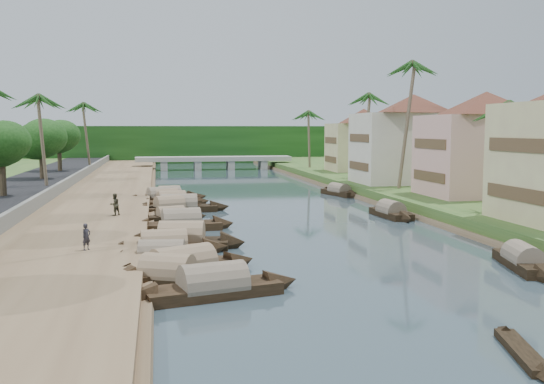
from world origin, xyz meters
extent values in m
plane|color=#32434C|center=(0.00, 0.00, 0.00)|extent=(220.00, 220.00, 0.00)
cube|color=brown|center=(-16.00, 20.00, 0.40)|extent=(10.00, 180.00, 0.80)
cube|color=#2D5321|center=(19.00, 20.00, 0.60)|extent=(16.00, 180.00, 1.20)
cube|color=slate|center=(-20.20, 20.00, 1.35)|extent=(0.40, 180.00, 1.10)
cube|color=#13370F|center=(0.00, 95.00, 4.00)|extent=(120.00, 4.00, 8.00)
cube|color=#13370F|center=(0.00, 100.00, 4.00)|extent=(120.00, 4.00, 8.00)
cube|color=#13370F|center=(0.00, 105.00, 4.00)|extent=(120.00, 4.00, 8.00)
cube|color=gray|center=(0.00, 72.00, 2.00)|extent=(28.00, 4.00, 0.80)
cube|color=gray|center=(-9.00, 72.00, 0.90)|extent=(1.20, 3.50, 1.80)
cube|color=gray|center=(-3.00, 72.00, 0.90)|extent=(1.20, 3.50, 1.80)
cube|color=gray|center=(3.00, 72.00, 0.90)|extent=(1.20, 3.50, 1.80)
cube|color=gray|center=(9.00, 72.00, 0.90)|extent=(1.20, 3.50, 1.80)
cube|color=brown|center=(12.95, -2.00, 3.20)|extent=(0.10, 6.40, 0.90)
cube|color=brown|center=(12.95, -2.00, 6.40)|extent=(0.10, 6.40, 0.90)
cube|color=#D49E96|center=(20.00, 14.00, 4.95)|extent=(11.00, 8.00, 7.50)
pyramid|color=brown|center=(20.00, 14.00, 9.80)|extent=(14.11, 14.11, 2.20)
cube|color=brown|center=(14.45, 14.00, 3.08)|extent=(0.10, 6.40, 0.90)
cube|color=brown|center=(14.45, 14.00, 6.08)|extent=(0.10, 6.40, 0.90)
cube|color=beige|center=(19.00, 28.00, 5.20)|extent=(13.00, 8.00, 8.00)
pyramid|color=brown|center=(19.00, 28.00, 10.30)|extent=(15.59, 15.59, 2.20)
cube|color=brown|center=(12.45, 28.00, 3.20)|extent=(0.10, 6.40, 0.90)
cube|color=brown|center=(12.45, 28.00, 6.40)|extent=(0.10, 6.40, 0.90)
cube|color=beige|center=(20.00, 48.00, 4.70)|extent=(10.00, 7.00, 7.00)
pyramid|color=brown|center=(20.00, 48.00, 9.30)|extent=(12.62, 12.62, 2.20)
cube|color=brown|center=(14.95, 48.00, 2.95)|extent=(0.10, 5.60, 0.90)
cube|color=brown|center=(14.95, 48.00, 5.75)|extent=(0.10, 5.60, 0.90)
cube|color=black|center=(-7.90, -11.72, 0.20)|extent=(6.39, 3.29, 0.70)
cone|color=black|center=(-4.60, -10.92, 0.28)|extent=(2.11, 2.08, 1.91)
cone|color=black|center=(-11.20, -12.51, 0.28)|extent=(2.11, 2.08, 1.91)
cylinder|color=gray|center=(-7.90, -11.72, 0.58)|extent=(5.00, 3.02, 1.98)
cube|color=black|center=(-9.84, -9.08, 0.20)|extent=(5.33, 3.72, 0.70)
cone|color=black|center=(-7.29, -10.24, 0.28)|extent=(2.01, 2.08, 1.77)
cone|color=black|center=(-12.38, -7.92, 0.28)|extent=(2.01, 2.08, 1.77)
cylinder|color=#856C54|center=(-9.84, -9.08, 0.58)|extent=(4.27, 3.29, 1.87)
cube|color=black|center=(-9.07, -7.79, 0.20)|extent=(6.65, 4.69, 0.70)
cone|color=black|center=(-5.88, -6.18, 0.28)|extent=(2.46, 2.44, 2.01)
cone|color=black|center=(-12.26, -9.40, 0.28)|extent=(2.46, 2.44, 2.01)
cylinder|color=#856C54|center=(-9.07, -7.79, 0.58)|extent=(5.33, 4.08, 2.09)
cube|color=black|center=(-10.08, -4.88, 0.20)|extent=(5.34, 2.32, 0.70)
cone|color=black|center=(-7.23, -5.26, 0.28)|extent=(1.67, 1.67, 1.65)
cone|color=black|center=(-12.92, -4.49, 0.28)|extent=(1.67, 1.67, 1.65)
cylinder|color=gray|center=(-10.08, -4.88, 0.58)|extent=(4.14, 2.23, 1.72)
cube|color=black|center=(-9.93, -2.20, 0.20)|extent=(5.69, 2.21, 0.70)
cone|color=black|center=(-6.82, -2.02, 0.28)|extent=(1.72, 1.80, 1.89)
cone|color=black|center=(-13.03, -2.38, 0.28)|extent=(1.72, 1.80, 1.89)
cylinder|color=#856C54|center=(-9.93, -2.20, 0.58)|extent=(4.38, 2.21, 1.97)
cube|color=black|center=(-8.80, -0.29, 0.20)|extent=(6.13, 3.18, 0.70)
cone|color=black|center=(-5.59, -0.82, 0.28)|extent=(2.04, 2.28, 2.21)
cone|color=black|center=(-12.00, 0.24, 0.28)|extent=(2.04, 2.28, 2.21)
cylinder|color=#856C54|center=(-8.80, -0.29, 0.58)|extent=(4.79, 3.04, 2.34)
cube|color=black|center=(-8.55, 6.60, 0.20)|extent=(5.97, 2.59, 0.70)
cone|color=black|center=(-5.33, 6.88, 0.28)|extent=(1.86, 2.01, 2.05)
cone|color=black|center=(-11.76, 6.31, 0.28)|extent=(1.86, 2.01, 2.05)
cylinder|color=gray|center=(-8.55, 6.60, 0.58)|extent=(4.61, 2.55, 2.16)
cube|color=black|center=(-9.23, 10.64, 0.20)|extent=(4.66, 2.61, 0.70)
cone|color=black|center=(-6.86, 11.34, 0.28)|extent=(1.58, 1.57, 1.40)
cone|color=black|center=(-11.59, 9.93, 0.28)|extent=(1.58, 1.57, 1.40)
cylinder|color=#856C54|center=(-9.23, 10.64, 0.58)|extent=(3.67, 2.36, 1.46)
cube|color=black|center=(-9.23, 16.07, 0.20)|extent=(5.46, 3.42, 0.70)
cone|color=black|center=(-6.53, 16.97, 0.28)|extent=(1.97, 2.10, 1.88)
cone|color=black|center=(-11.93, 15.18, 0.28)|extent=(1.97, 2.10, 1.88)
cylinder|color=#856C54|center=(-9.23, 16.07, 0.58)|extent=(4.34, 3.11, 1.98)
cube|color=black|center=(-8.36, 16.64, 0.20)|extent=(6.80, 2.17, 0.70)
cone|color=black|center=(-4.61, 16.73, 0.28)|extent=(1.97, 1.85, 2.03)
cone|color=black|center=(-12.11, 16.55, 0.28)|extent=(1.97, 1.85, 2.03)
cylinder|color=gray|center=(-8.36, 16.64, 0.58)|extent=(5.21, 2.21, 2.09)
cube|color=black|center=(-8.88, 20.79, 0.20)|extent=(5.68, 2.73, 0.70)
cone|color=black|center=(-5.91, 21.33, 0.28)|extent=(1.84, 1.86, 1.78)
cone|color=black|center=(-11.86, 20.25, 0.28)|extent=(1.84, 1.86, 1.78)
cylinder|color=#856C54|center=(-8.88, 20.79, 0.58)|extent=(4.43, 2.57, 1.86)
cube|color=black|center=(-9.42, 24.06, 0.20)|extent=(5.14, 2.88, 0.70)
cone|color=black|center=(-6.80, 24.76, 0.28)|extent=(1.76, 1.82, 1.66)
cone|color=black|center=(-12.03, 23.35, 0.28)|extent=(1.76, 1.82, 1.66)
cylinder|color=#856C54|center=(-9.42, 24.06, 0.58)|extent=(4.05, 2.65, 1.74)
cube|color=black|center=(-9.59, 24.34, 0.20)|extent=(7.11, 3.87, 0.70)
cone|color=black|center=(-5.95, 25.48, 0.28)|extent=(2.36, 2.22, 1.94)
cone|color=black|center=(-13.22, 23.20, 0.28)|extent=(2.36, 2.22, 1.94)
cylinder|color=gray|center=(-9.59, 24.34, 0.58)|extent=(5.59, 3.46, 1.98)
cube|color=black|center=(-8.99, 27.50, 0.20)|extent=(4.80, 1.85, 0.70)
cone|color=black|center=(-6.38, 27.68, 0.28)|extent=(1.45, 1.47, 1.53)
cone|color=black|center=(-11.59, 27.32, 0.28)|extent=(1.45, 1.47, 1.53)
cylinder|color=#856C54|center=(-8.99, 27.50, 0.58)|extent=(3.69, 1.84, 1.59)
cube|color=black|center=(8.94, -9.32, 0.20)|extent=(2.77, 5.66, 0.70)
cone|color=black|center=(9.64, -6.37, 0.28)|extent=(1.71, 1.83, 1.57)
cylinder|color=gray|center=(8.94, -9.32, 0.58)|extent=(2.53, 4.43, 1.61)
cube|color=black|center=(9.15, 9.88, 0.20)|extent=(2.03, 5.45, 0.70)
cone|color=black|center=(8.96, 12.84, 0.28)|extent=(1.62, 1.63, 1.70)
cone|color=black|center=(9.34, 6.91, 0.28)|extent=(1.62, 1.63, 1.70)
cylinder|color=gray|center=(9.15, 9.88, 0.58)|extent=(2.02, 4.19, 1.77)
cube|color=black|center=(9.84, 26.94, 0.20)|extent=(3.00, 5.68, 0.70)
cone|color=black|center=(9.01, 29.86, 0.28)|extent=(1.78, 1.87, 1.58)
cone|color=black|center=(10.67, 24.02, 0.28)|extent=(1.78, 1.87, 1.58)
cylinder|color=gray|center=(9.84, 26.94, 0.58)|extent=(2.71, 4.46, 1.63)
cube|color=black|center=(1.49, -20.66, 0.10)|extent=(1.67, 3.92, 0.35)
cone|color=black|center=(2.04, -18.56, 0.10)|extent=(0.93, 1.12, 0.70)
cube|color=black|center=(-8.40, -0.39, 0.10)|extent=(3.71, 0.85, 0.35)
cone|color=black|center=(-6.32, -0.41, 0.10)|extent=(0.93, 0.83, 0.82)
cone|color=black|center=(-10.48, -0.38, 0.10)|extent=(0.93, 0.83, 0.82)
cube|color=black|center=(-10.38, 16.10, 0.10)|extent=(3.53, 0.80, 0.35)
cone|color=black|center=(-8.41, 16.16, 0.10)|extent=(0.90, 0.73, 0.70)
cone|color=black|center=(-12.36, 16.05, 0.10)|extent=(0.90, 0.73, 0.70)
cylinder|color=brown|center=(16.00, 4.07, 5.31)|extent=(0.60, 0.36, 8.22)
sphere|color=#1E4B19|center=(16.00, 4.07, 9.25)|extent=(3.20, 3.20, 3.20)
cylinder|color=brown|center=(15.00, 21.57, 7.81)|extent=(1.84, 0.36, 13.18)
sphere|color=#1E4B19|center=(15.00, 21.57, 14.16)|extent=(3.20, 3.20, 3.20)
cylinder|color=brown|center=(16.00, 36.12, 6.55)|extent=(1.15, 0.36, 10.70)
sphere|color=#1E4B19|center=(16.00, 36.12, 11.69)|extent=(3.20, 3.20, 3.20)
cylinder|color=brown|center=(-22.00, 29.77, 6.19)|extent=(0.93, 0.36, 9.58)
sphere|color=#1E4B19|center=(-22.00, 29.77, 10.78)|extent=(3.20, 3.20, 3.20)
cylinder|color=brown|center=(14.00, 56.82, 5.71)|extent=(0.64, 0.36, 9.02)
sphere|color=#1E4B19|center=(14.00, 56.82, 10.04)|extent=(3.20, 3.20, 3.20)
cylinder|color=brown|center=(-20.50, 58.34, 6.36)|extent=(1.19, 0.36, 9.91)
sphere|color=#1E4B19|center=(-20.50, 58.34, 11.12)|extent=(3.20, 3.20, 3.20)
cylinder|color=#4C3C2B|center=(-24.00, 20.16, 2.96)|extent=(0.60, 0.60, 3.19)
ellipsoid|color=#13370F|center=(-24.00, 20.16, 6.01)|extent=(4.64, 4.64, 3.82)
cylinder|color=#4C3C2B|center=(-24.00, 39.44, 3.00)|extent=(0.60, 0.60, 3.28)
ellipsoid|color=#13370F|center=(-24.00, 39.44, 6.13)|extent=(5.50, 5.50, 4.52)
cylinder|color=#4C3C2B|center=(-24.00, 53.28, 3.03)|extent=(0.60, 0.60, 3.34)
ellipsoid|color=#13370F|center=(-24.00, 53.28, 6.23)|extent=(5.36, 5.36, 4.41)
cylinder|color=#4C3C2B|center=(24.00, 29.77, 2.82)|extent=(0.60, 0.60, 3.32)
ellipsoid|color=#13370F|center=(24.00, 29.77, 5.99)|extent=(4.36, 4.36, 3.59)
imported|color=#29272F|center=(-14.14, -3.91, 1.54)|extent=(0.63, 0.64, 1.48)
imported|color=#2E2E20|center=(-13.51, 9.61, 1.65)|extent=(1.04, 1.02, 1.69)
camera|label=1|loc=(-10.25, -38.10, 7.48)|focal=40.00mm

